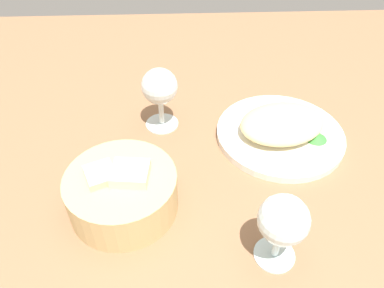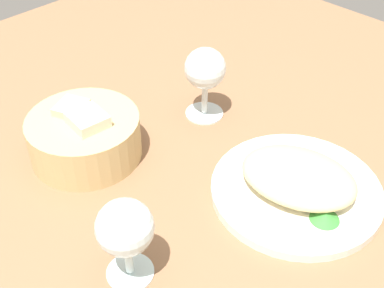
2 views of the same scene
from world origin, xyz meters
The scene contains 7 objects.
ground_plane centered at (0.00, 0.00, -1.00)cm, with size 140.00×140.00×2.00cm, color #8D6344.
plate centered at (-8.74, -12.10, 0.70)cm, with size 23.74×23.74×1.40cm, color white.
omelette centered at (-8.74, -12.10, 3.39)cm, with size 15.99×11.81×3.97cm, color #EECF8B.
lettuce_garnish centered at (-14.81, -9.76, 2.01)cm, with size 3.97×3.97×1.22cm, color #398D39.
bread_basket centered at (19.04, 3.21, 3.58)cm, with size 16.68×16.68×8.37cm.
wine_glass_near centered at (13.54, -16.95, 8.19)cm, with size 6.72×6.72×12.26cm.
wine_glass_far centered at (-2.56, 12.77, 7.64)cm, with size 6.68×6.68×11.54cm.
Camera 1 is at (10.13, 40.28, 46.47)cm, focal length 34.80 mm.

